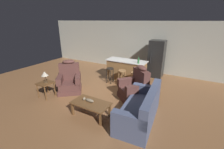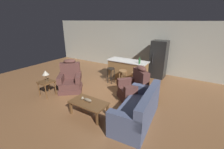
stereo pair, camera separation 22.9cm
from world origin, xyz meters
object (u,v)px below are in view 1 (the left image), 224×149
(coffee_table, at_px, (91,104))
(bottle_tall_green, at_px, (138,61))
(recliner_near_island, at_px, (135,88))
(bar_stool_right, at_px, (135,77))
(couch, at_px, (141,109))
(end_table, at_px, (46,85))
(bar_stool_left, at_px, (110,73))
(bar_stool_middle, at_px, (122,75))
(refrigerator, at_px, (156,59))
(kitchen_island, at_px, (126,70))
(fish_figurine, at_px, (89,100))
(recliner_near_lamp, at_px, (70,81))
(table_lamp, at_px, (45,74))

(coffee_table, height_order, bottle_tall_green, bottle_tall_green)
(recliner_near_island, distance_m, bar_stool_right, 0.88)
(couch, xyz_separation_m, end_table, (-3.41, -0.38, 0.12))
(bar_stool_left, bearing_deg, bar_stool_middle, 0.00)
(couch, relative_size, refrigerator, 1.12)
(couch, relative_size, kitchen_island, 1.09)
(recliner_near_island, relative_size, bar_stool_middle, 1.76)
(fish_figurine, relative_size, bottle_tall_green, 1.18)
(refrigerator, bearing_deg, bar_stool_left, -129.72)
(bar_stool_left, bearing_deg, couch, -42.15)
(bar_stool_left, distance_m, refrigerator, 2.41)
(recliner_near_lamp, bearing_deg, refrigerator, 103.47)
(recliner_near_lamp, xyz_separation_m, refrigerator, (2.50, 3.27, 0.46))
(couch, relative_size, recliner_near_island, 1.64)
(end_table, bearing_deg, bar_stool_right, 42.02)
(refrigerator, bearing_deg, recliner_near_island, -91.09)
(coffee_table, xyz_separation_m, bar_stool_middle, (-0.15, 2.37, 0.11))
(refrigerator, bearing_deg, kitchen_island, -130.71)
(refrigerator, bearing_deg, recliner_near_lamp, -127.35)
(bar_stool_left, relative_size, bar_stool_right, 1.00)
(recliner_near_island, relative_size, end_table, 2.14)
(recliner_near_lamp, relative_size, bar_stool_left, 1.76)
(recliner_near_island, xyz_separation_m, bottle_tall_green, (-0.35, 1.22, 0.64))
(bar_stool_left, height_order, bar_stool_middle, same)
(bar_stool_right, relative_size, refrigerator, 0.39)
(bar_stool_left, bearing_deg, bar_stool_right, 0.00)
(bar_stool_right, bearing_deg, bar_stool_left, 180.00)
(couch, height_order, bar_stool_middle, couch)
(recliner_near_island, height_order, bar_stool_right, recliner_near_island)
(couch, bearing_deg, end_table, 1.53)
(fish_figurine, distance_m, bottle_tall_green, 2.85)
(recliner_near_lamp, distance_m, recliner_near_island, 2.53)
(fish_figurine, bearing_deg, bar_stool_left, 105.48)
(table_lamp, relative_size, bar_stool_right, 0.60)
(recliner_near_island, relative_size, bottle_tall_green, 4.18)
(recliner_near_lamp, bearing_deg, couch, 42.81)
(fish_figurine, bearing_deg, bottle_tall_green, 80.23)
(couch, xyz_separation_m, refrigerator, (-0.55, 3.70, 0.54))
(fish_figurine, xyz_separation_m, recliner_near_island, (0.82, 1.53, -0.04))
(recliner_near_lamp, relative_size, refrigerator, 0.68)
(recliner_near_lamp, xyz_separation_m, kitchen_island, (1.46, 2.07, 0.06))
(recliner_near_island, xyz_separation_m, bar_stool_right, (-0.31, 0.82, 0.05))
(coffee_table, distance_m, bar_stool_left, 2.48)
(bar_stool_left, relative_size, bottle_tall_green, 2.37)
(recliner_near_lamp, distance_m, refrigerator, 4.14)
(couch, height_order, end_table, couch)
(table_lamp, bearing_deg, coffee_table, -3.91)
(bar_stool_right, bearing_deg, table_lamp, -138.13)
(kitchen_island, xyz_separation_m, bottle_tall_green, (0.63, -0.23, 0.58))
(refrigerator, bearing_deg, fish_figurine, -101.79)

